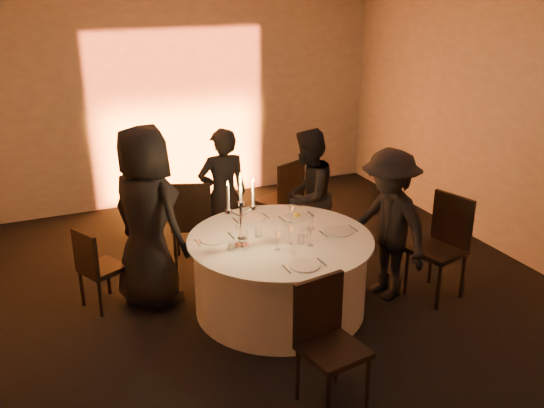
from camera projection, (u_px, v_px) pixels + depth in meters
name	position (u px, v px, depth m)	size (l,w,h in m)	color
floor	(280.00, 308.00, 6.10)	(7.00, 7.00, 0.00)	black
wall_back	(178.00, 98.00, 8.56)	(7.00, 7.00, 0.00)	#AAA59E
wall_right	(527.00, 133.00, 6.70)	(7.00, 7.00, 0.00)	#AAA59E
uplighter_fixture	(189.00, 201.00, 8.82)	(0.25, 0.12, 0.10)	black
banquet_table	(280.00, 274.00, 5.97)	(1.80, 1.80, 0.77)	black
chair_left	(96.00, 265.00, 5.95)	(0.50, 0.50, 0.85)	black
chair_back_left	(192.00, 218.00, 6.78)	(0.58, 0.58, 1.03)	black
chair_back_right	(284.00, 196.00, 7.43)	(0.60, 0.60, 1.05)	black
chair_right	(443.00, 240.00, 6.17)	(0.57, 0.57, 1.07)	black
chair_front	(327.00, 335.00, 4.61)	(0.51, 0.51, 1.02)	black
guest_left	(147.00, 218.00, 5.90)	(0.90, 0.59, 1.85)	black
guest_back_left	(223.00, 195.00, 6.91)	(0.57, 0.38, 1.57)	black
guest_back_right	(307.00, 196.00, 6.88)	(0.76, 0.59, 1.56)	black
guest_right	(388.00, 225.00, 6.09)	(1.02, 0.58, 1.58)	black
plate_left	(215.00, 239.00, 5.79)	(0.36, 0.29, 0.01)	white
plate_back_left	(251.00, 218.00, 6.28)	(0.35, 0.29, 0.01)	white
plate_back_right	(297.00, 216.00, 6.32)	(0.35, 0.26, 0.08)	white
plate_right	(338.00, 231.00, 5.96)	(0.36, 0.29, 0.01)	white
plate_front	(304.00, 266.00, 5.26)	(0.36, 0.27, 0.01)	white
coffee_cup	(232.00, 246.00, 5.58)	(0.11, 0.11, 0.07)	white
candelabra	(241.00, 222.00, 5.55)	(0.30, 0.15, 0.72)	silver
wine_glass_a	(239.00, 231.00, 5.64)	(0.07, 0.07, 0.19)	white
wine_glass_b	(311.00, 232.00, 5.61)	(0.07, 0.07, 0.19)	white
wine_glass_c	(290.00, 230.00, 5.65)	(0.07, 0.07, 0.19)	white
wine_glass_d	(277.00, 236.00, 5.53)	(0.07, 0.07, 0.19)	white
wine_glass_e	(313.00, 217.00, 5.96)	(0.07, 0.07, 0.19)	white
wine_glass_f	(291.00, 210.00, 6.14)	(0.07, 0.07, 0.19)	white
tumbler_a	(301.00, 239.00, 5.69)	(0.07, 0.07, 0.09)	white
tumbler_b	(258.00, 232.00, 5.84)	(0.07, 0.07, 0.09)	white
tumbler_c	(305.00, 233.00, 5.84)	(0.07, 0.07, 0.09)	white
tumbler_d	(244.00, 235.00, 5.78)	(0.07, 0.07, 0.09)	white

